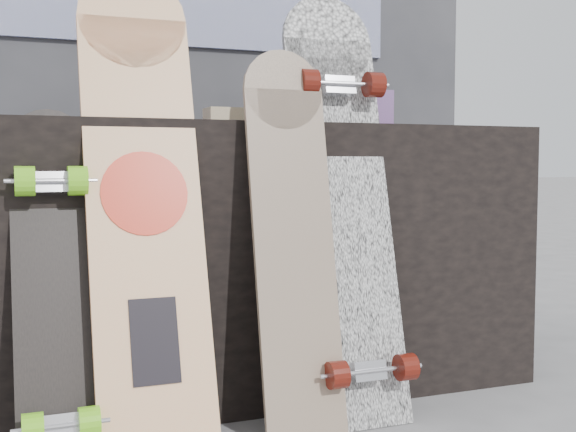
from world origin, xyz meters
name	(u,v)px	position (x,y,z in m)	size (l,w,h in m)	color
vendor_table	(262,257)	(0.00, 0.50, 0.40)	(1.60, 0.60, 0.80)	black
booth	(195,63)	(0.00, 1.35, 1.10)	(2.40, 0.22, 2.20)	#323337
merch_box_purple	(132,110)	(-0.37, 0.63, 0.85)	(0.18, 0.12, 0.10)	#5E3E7E
merch_box_small	(364,110)	(0.35, 0.50, 0.86)	(0.14, 0.14, 0.12)	#5E3E7E
merch_box_flat	(241,118)	(-0.04, 0.58, 0.83)	(0.22, 0.10, 0.06)	#D1B78C
longboard_geisha	(144,187)	(-0.42, 0.16, 0.63)	(0.28, 0.39, 1.19)	beige
longboard_celtic	(293,227)	(-0.05, 0.11, 0.52)	(0.22, 0.21, 0.99)	beige
longboard_cascadia	(344,193)	(0.12, 0.17, 0.61)	(0.27, 0.36, 1.17)	white
skateboard_dark	(54,279)	(-0.63, 0.14, 0.42)	(0.19, 0.33, 0.82)	black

